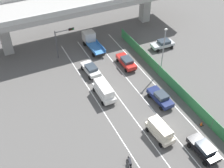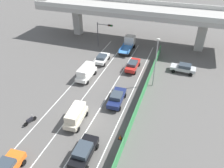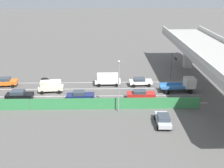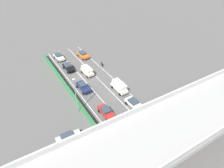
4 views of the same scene
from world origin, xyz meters
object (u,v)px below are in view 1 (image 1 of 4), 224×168
at_px(car_sedan_navy, 160,97).
at_px(car_sedan_white, 91,69).
at_px(car_van_white, 104,90).
at_px(street_lamp, 164,47).
at_px(car_sedan_black, 204,149).
at_px(parked_wagon_silver, 163,44).
at_px(car_sedan_red, 126,61).
at_px(car_van_cream, 160,130).
at_px(motorcycle, 130,162).
at_px(traffic_light, 62,38).
at_px(flatbed_truck_blue, 91,40).
at_px(traffic_cone, 202,124).

distance_m(car_sedan_navy, car_sedan_white, 12.62).
height_order(car_van_white, street_lamp, street_lamp).
relative_size(car_sedan_black, parked_wagon_silver, 1.02).
distance_m(car_sedan_red, car_sedan_black, 20.26).
height_order(car_van_cream, motorcycle, car_van_cream).
bearing_deg(traffic_light, parked_wagon_silver, -16.75).
xyz_separation_m(flatbed_truck_blue, traffic_cone, (5.92, -24.60, -1.04)).
bearing_deg(car_van_white, car_van_cream, -72.11).
xyz_separation_m(car_sedan_black, traffic_cone, (2.89, 3.81, -0.65)).
bearing_deg(car_sedan_black, car_sedan_red, 89.88).
distance_m(car_sedan_red, flatbed_truck_blue, 8.72).
relative_size(flatbed_truck_blue, traffic_light, 1.15).
distance_m(car_van_cream, motorcycle, 5.97).
bearing_deg(traffic_light, car_sedan_black, -72.76).
xyz_separation_m(car_sedan_white, motorcycle, (-2.66, -18.49, -0.40)).
bearing_deg(motorcycle, car_sedan_white, 81.82).
bearing_deg(street_lamp, car_van_white, -171.98).
bearing_deg(car_sedan_white, car_sedan_red, -6.43).
bearing_deg(traffic_cone, car_van_cream, 172.40).
relative_size(car_van_white, car_sedan_black, 1.09).
height_order(car_sedan_white, motorcycle, car_sedan_white).
height_order(car_sedan_black, motorcycle, car_sedan_black).
bearing_deg(car_sedan_red, motorcycle, -116.51).
bearing_deg(car_sedan_white, car_sedan_navy, -58.90).
height_order(car_sedan_navy, street_lamp, street_lamp).
relative_size(car_sedan_white, street_lamp, 0.54).
bearing_deg(car_sedan_black, car_van_cream, 125.56).
height_order(car_van_cream, car_sedan_white, car_van_cream).
xyz_separation_m(motorcycle, street_lamp, (13.27, 13.87, 4.37)).
distance_m(car_van_cream, car_van_white, 10.65).
relative_size(car_van_cream, parked_wagon_silver, 1.01).
xyz_separation_m(car_van_cream, flatbed_truck_blue, (0.29, 23.77, 0.14)).
xyz_separation_m(car_sedan_black, flatbed_truck_blue, (-3.03, 28.41, 0.39)).
bearing_deg(street_lamp, car_van_cream, -123.56).
bearing_deg(car_van_cream, flatbed_truck_blue, 89.30).
relative_size(car_sedan_white, motorcycle, 2.30).
distance_m(car_van_cream, flatbed_truck_blue, 23.77).
relative_size(flatbed_truck_blue, street_lamp, 0.76).
bearing_deg(car_sedan_white, traffic_light, 109.85).
relative_size(car_sedan_black, motorcycle, 2.33).
bearing_deg(car_sedan_black, car_sedan_white, 106.41).
xyz_separation_m(car_sedan_white, traffic_light, (-2.36, 6.54, 2.95)).
relative_size(car_van_white, parked_wagon_silver, 1.11).
height_order(car_sedan_navy, parked_wagon_silver, car_sedan_navy).
bearing_deg(car_sedan_red, car_van_white, -140.45).
xyz_separation_m(car_van_white, traffic_cone, (9.48, -10.97, -0.97)).
bearing_deg(parked_wagon_silver, car_van_white, -153.86).
bearing_deg(flatbed_truck_blue, car_sedan_navy, -79.53).
distance_m(car_sedan_black, motorcycle, 9.18).
height_order(car_van_white, traffic_light, traffic_light).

